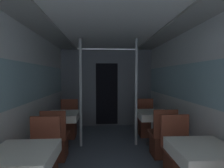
# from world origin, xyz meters

# --- Properties ---
(wall_left) EXTENTS (0.05, 6.59, 2.24)m
(wall_left) POSITION_xyz_m (-1.35, 1.90, 1.15)
(wall_left) COLOR silver
(wall_left) RESTS_ON ground_plane
(wall_right) EXTENTS (0.05, 6.59, 2.24)m
(wall_right) POSITION_xyz_m (1.35, 1.90, 1.15)
(wall_right) COLOR silver
(wall_right) RESTS_ON ground_plane
(ceiling_panel) EXTENTS (2.71, 6.59, 0.07)m
(ceiling_panel) POSITION_xyz_m (0.00, 1.90, 2.28)
(ceiling_panel) COLOR white
(ceiling_panel) RESTS_ON wall_left
(bulkhead_far) EXTENTS (2.65, 0.09, 2.24)m
(bulkhead_far) POSITION_xyz_m (0.00, 4.18, 1.12)
(bulkhead_far) COLOR slate
(bulkhead_far) RESTS_ON ground_plane
(dining_table_left_0) EXTENTS (0.64, 0.64, 0.71)m
(dining_table_left_0) POSITION_xyz_m (-0.95, 0.81, 0.61)
(dining_table_left_0) COLOR #4C4C51
(dining_table_left_0) RESTS_ON ground_plane
(chair_left_far_0) EXTENTS (0.42, 0.42, 0.89)m
(chair_left_far_0) POSITION_xyz_m (-0.95, 1.37, 0.28)
(chair_left_far_0) COLOR brown
(chair_left_far_0) RESTS_ON ground_plane
(dining_table_left_1) EXTENTS (0.64, 0.64, 0.71)m
(dining_table_left_1) POSITION_xyz_m (-0.95, 2.64, 0.61)
(dining_table_left_1) COLOR #4C4C51
(dining_table_left_1) RESTS_ON ground_plane
(chair_left_near_1) EXTENTS (0.42, 0.42, 0.89)m
(chair_left_near_1) POSITION_xyz_m (-0.95, 2.08, 0.28)
(chair_left_near_1) COLOR brown
(chair_left_near_1) RESTS_ON ground_plane
(chair_left_far_1) EXTENTS (0.42, 0.42, 0.89)m
(chair_left_far_1) POSITION_xyz_m (-0.95, 3.20, 0.28)
(chair_left_far_1) COLOR brown
(chair_left_far_1) RESTS_ON ground_plane
(support_pole_left_1) EXTENTS (0.06, 0.06, 2.24)m
(support_pole_left_1) POSITION_xyz_m (-0.58, 2.64, 1.12)
(support_pole_left_1) COLOR silver
(support_pole_left_1) RESTS_ON ground_plane
(dining_table_right_0) EXTENTS (0.64, 0.64, 0.71)m
(dining_table_right_0) POSITION_xyz_m (0.95, 0.81, 0.61)
(dining_table_right_0) COLOR #4C4C51
(dining_table_right_0) RESTS_ON ground_plane
(chair_right_far_0) EXTENTS (0.42, 0.42, 0.89)m
(chair_right_far_0) POSITION_xyz_m (0.95, 1.37, 0.28)
(chair_right_far_0) COLOR brown
(chair_right_far_0) RESTS_ON ground_plane
(dining_table_right_1) EXTENTS (0.64, 0.64, 0.71)m
(dining_table_right_1) POSITION_xyz_m (0.95, 2.64, 0.61)
(dining_table_right_1) COLOR #4C4C51
(dining_table_right_1) RESTS_ON ground_plane
(chair_right_near_1) EXTENTS (0.42, 0.42, 0.89)m
(chair_right_near_1) POSITION_xyz_m (0.95, 2.08, 0.28)
(chair_right_near_1) COLOR brown
(chair_right_near_1) RESTS_ON ground_plane
(chair_right_far_1) EXTENTS (0.42, 0.42, 0.89)m
(chair_right_far_1) POSITION_xyz_m (0.95, 3.20, 0.28)
(chair_right_far_1) COLOR brown
(chair_right_far_1) RESTS_ON ground_plane
(support_pole_right_1) EXTENTS (0.06, 0.06, 2.24)m
(support_pole_right_1) POSITION_xyz_m (0.58, 2.64, 1.12)
(support_pole_right_1) COLOR silver
(support_pole_right_1) RESTS_ON ground_plane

